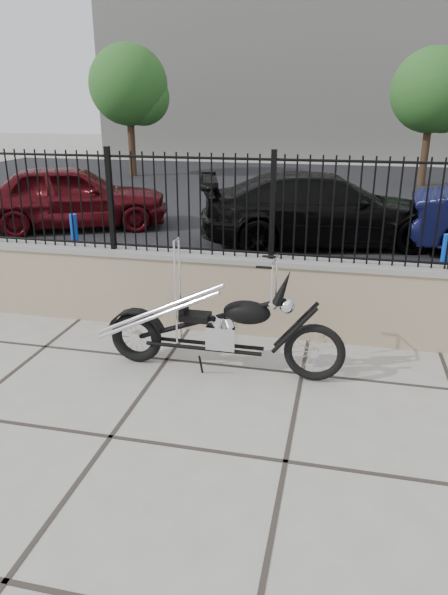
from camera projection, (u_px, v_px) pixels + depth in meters
The scene contains 12 objects.
ground_plane at pixel (111, 437), 4.53m from camera, with size 90.00×90.00×0.00m, color #99968E.
parking_lot at pixel (284, 199), 15.98m from camera, with size 30.00×30.00×0.00m, color black.
retaining_wall at pixel (191, 290), 6.66m from camera, with size 14.00×0.36×0.96m, color gray.
iron_fence at pixel (189, 204), 6.29m from camera, with size 14.00×0.08×1.20m, color black.
background_building at pixel (319, 77), 27.43m from camera, with size 22.00×6.00×8.00m, color beige.
chopper_motorcycle at pixel (218, 307), 5.43m from camera, with size 2.40×0.42×1.44m, color black, non-canonical shape.
car_red at pixel (72, 196), 11.95m from camera, with size 1.71×4.25×1.45m, color #4A0A0F.
car_black at pixel (323, 209), 10.54m from camera, with size 1.99×4.90×1.42m, color black.
bollard_a at pixel (75, 243), 8.85m from camera, with size 0.12×0.12×0.98m, color #0D2EC6.
bollard_b at pixel (443, 263), 7.93m from camera, with size 0.11×0.11×0.88m, color #0D20C3.
tree_left at pixel (128, 81), 19.88m from camera, with size 2.95×2.95×4.98m.
tree_right at pixel (433, 86), 17.45m from camera, with size 2.73×2.73×4.61m.
Camera 1 is at (1.80, -3.54, 2.68)m, focal length 32.00 mm.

